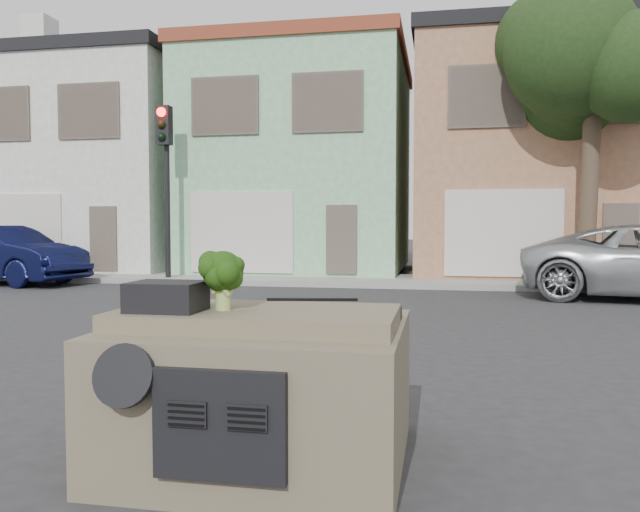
% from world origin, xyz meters
% --- Properties ---
extents(ground_plane, '(120.00, 120.00, 0.00)m').
position_xyz_m(ground_plane, '(0.00, 0.00, 0.00)').
color(ground_plane, '#303033').
rests_on(ground_plane, ground).
extents(sidewalk, '(40.00, 3.00, 0.15)m').
position_xyz_m(sidewalk, '(0.00, 10.50, 0.07)').
color(sidewalk, gray).
rests_on(sidewalk, ground).
extents(townhouse_white, '(7.20, 8.20, 7.55)m').
position_xyz_m(townhouse_white, '(-11.00, 14.50, 3.77)').
color(townhouse_white, silver).
rests_on(townhouse_white, ground).
extents(townhouse_mint, '(7.20, 8.20, 7.55)m').
position_xyz_m(townhouse_mint, '(-3.50, 14.50, 3.77)').
color(townhouse_mint, '#90CE9B').
rests_on(townhouse_mint, ground).
extents(townhouse_tan, '(7.20, 8.20, 7.55)m').
position_xyz_m(townhouse_tan, '(4.00, 14.50, 3.77)').
color(townhouse_tan, '#AC7655').
rests_on(townhouse_tan, ground).
extents(navy_sedan, '(5.27, 2.71, 1.65)m').
position_xyz_m(navy_sedan, '(-10.94, 8.34, 0.00)').
color(navy_sedan, black).
rests_on(navy_sedan, ground).
extents(traffic_signal, '(0.40, 0.40, 5.10)m').
position_xyz_m(traffic_signal, '(-6.50, 9.50, 2.55)').
color(traffic_signal, black).
rests_on(traffic_signal, ground).
extents(tree_near, '(4.40, 4.00, 8.50)m').
position_xyz_m(tree_near, '(5.00, 9.80, 4.25)').
color(tree_near, '#1E3514').
rests_on(tree_near, ground).
extents(car_dashboard, '(2.00, 1.80, 1.12)m').
position_xyz_m(car_dashboard, '(0.00, -3.00, 0.56)').
color(car_dashboard, '#6B604A').
rests_on(car_dashboard, ground).
extents(instrument_hump, '(0.48, 0.38, 0.20)m').
position_xyz_m(instrument_hump, '(-0.58, -3.35, 1.22)').
color(instrument_hump, black).
rests_on(instrument_hump, car_dashboard).
extents(wiper_arm, '(0.69, 0.15, 0.02)m').
position_xyz_m(wiper_arm, '(0.28, -2.62, 1.13)').
color(wiper_arm, black).
rests_on(wiper_arm, car_dashboard).
extents(broccoli, '(0.37, 0.37, 0.42)m').
position_xyz_m(broccoli, '(-0.22, -3.23, 1.33)').
color(broccoli, '#18340B').
rests_on(broccoli, car_dashboard).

